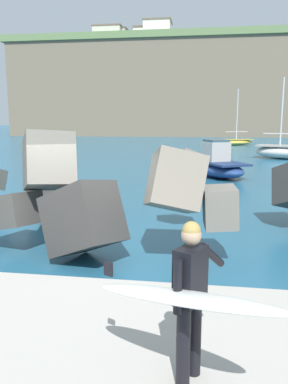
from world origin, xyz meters
The scene contains 11 objects.
ground_plane centered at (0.00, 0.00, 0.00)m, with size 400.00×400.00×0.00m, color #235B7A.
breakwater_jetty centered at (3.19, 1.03, 1.37)m, with size 26.23×6.72×3.45m.
surfer_with_board centered at (2.43, -4.43, 1.28)m, with size 2.02×1.54×1.78m.
boat_near_left centered at (3.32, 13.02, 0.62)m, with size 3.60×4.50×1.98m.
boat_near_centre centered at (6.09, 40.51, 0.43)m, with size 5.39×4.04×6.64m.
boat_near_right centered at (8.79, 23.83, 0.59)m, with size 4.92×3.66×6.25m.
headland_bluff centered at (1.40, 82.70, 9.18)m, with size 72.65×41.42×18.32m.
station_building_west centered at (-7.49, 76.25, 20.69)m, with size 5.68×5.56×4.72m.
station_building_central centered at (-10.80, 81.12, 20.47)m, with size 4.43×7.60×4.27m.
station_building_east centered at (-19.91, 89.42, 21.50)m, with size 7.10×5.18×6.33m.
station_building_annex centered at (-20.54, 87.17, 21.55)m, with size 6.90×5.62×6.44m.
Camera 1 is at (2.55, -8.16, 3.02)m, focal length 36.47 mm.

